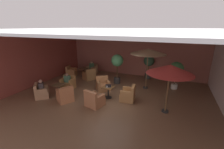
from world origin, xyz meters
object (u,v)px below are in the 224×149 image
at_px(armchair_front_left_south, 103,85).
at_px(armchair_mid_center_south, 89,75).
at_px(armchair_front_right_east, 68,84).
at_px(potted_tree_mid_left, 117,63).
at_px(armchair_front_left_east, 128,95).
at_px(armchair_mid_center_east, 71,72).
at_px(iced_drink_cup, 107,86).
at_px(cafe_table_front_right, 59,87).
at_px(cafe_table_mid_center, 83,70).
at_px(patron_blue_shirt, 67,78).
at_px(cafe_table_front_left, 108,90).
at_px(patio_umbrella_center_beige, 148,52).
at_px(armchair_front_left_north, 94,100).
at_px(open_laptop, 108,86).
at_px(potted_tree_left_corner, 176,70).
at_px(patron_with_friend, 92,65).
at_px(potted_tree_mid_right, 149,63).
at_px(armchair_mid_center_north, 92,70).
at_px(patron_by_window, 41,86).
at_px(patio_umbrella_tall_red, 170,70).
at_px(armchair_front_right_south, 41,92).
at_px(armchair_front_right_north, 65,96).

xyz_separation_m(armchair_front_left_south, armchair_mid_center_south, (-1.85, 1.42, 0.00)).
height_order(armchair_front_right_east, potted_tree_mid_left, potted_tree_mid_left).
height_order(armchair_front_left_east, potted_tree_mid_left, potted_tree_mid_left).
distance_m(armchair_mid_center_east, potted_tree_mid_left, 4.25).
relative_size(armchair_front_left_south, iced_drink_cup, 9.66).
bearing_deg(cafe_table_front_right, armchair_front_left_south, 38.83).
distance_m(cafe_table_mid_center, patron_blue_shirt, 2.69).
xyz_separation_m(cafe_table_front_left, patio_umbrella_center_beige, (1.70, 2.23, 1.96)).
bearing_deg(armchair_front_left_north, cafe_table_mid_center, 129.49).
xyz_separation_m(cafe_table_mid_center, iced_drink_cup, (3.46, -2.86, 0.23)).
bearing_deg(armchair_front_right_east, open_laptop, -3.88).
bearing_deg(iced_drink_cup, armchair_front_left_south, 127.67).
bearing_deg(patio_umbrella_center_beige, potted_tree_mid_left, 175.71).
bearing_deg(potted_tree_left_corner, armchair_front_left_south, -154.14).
relative_size(patron_blue_shirt, patron_with_friend, 0.90).
relative_size(cafe_table_front_left, potted_tree_mid_right, 0.36).
distance_m(cafe_table_front_left, armchair_front_left_east, 1.16).
xyz_separation_m(armchair_front_right_east, armchair_mid_center_east, (-1.50, 2.29, -0.02)).
distance_m(patron_blue_shirt, iced_drink_cup, 2.93).
bearing_deg(armchair_mid_center_north, armchair_front_left_north, -58.78).
xyz_separation_m(armchair_front_right_east, patio_umbrella_center_beige, (4.67, 2.03, 2.09)).
bearing_deg(patron_by_window, cafe_table_mid_center, 89.79).
distance_m(armchair_front_right_east, patron_blue_shirt, 0.39).
height_order(armchair_front_left_south, cafe_table_mid_center, armchair_front_left_south).
distance_m(potted_tree_mid_left, iced_drink_cup, 2.59).
relative_size(cafe_table_mid_center, potted_tree_mid_left, 0.32).
height_order(patio_umbrella_tall_red, iced_drink_cup, patio_umbrella_tall_red).
distance_m(armchair_front_left_south, patio_umbrella_center_beige, 3.51).
distance_m(armchair_front_left_north, patio_umbrella_tall_red, 3.92).
relative_size(armchair_front_left_north, armchair_mid_center_south, 0.89).
distance_m(cafe_table_front_left, cafe_table_front_right, 2.91).
height_order(armchair_mid_center_south, potted_tree_mid_left, potted_tree_mid_left).
height_order(armchair_front_right_south, open_laptop, open_laptop).
distance_m(armchair_front_left_south, potted_tree_mid_left, 1.94).
relative_size(armchair_front_left_east, open_laptop, 2.33).
distance_m(armchair_front_left_south, armchair_front_right_south, 3.62).
xyz_separation_m(armchair_mid_center_south, potted_tree_left_corner, (6.04, 0.61, 0.94)).
xyz_separation_m(cafe_table_front_left, patron_with_friend, (-3.25, 3.73, 0.25)).
bearing_deg(potted_tree_left_corner, armchair_front_right_north, -142.07).
bearing_deg(armchair_mid_center_south, armchair_mid_center_east, 173.93).
bearing_deg(armchair_mid_center_south, patron_by_window, -103.71).
distance_m(armchair_mid_center_south, open_laptop, 3.51).
xyz_separation_m(armchair_front_right_north, patron_by_window, (-1.55, -0.11, 0.36)).
bearing_deg(patio_umbrella_tall_red, armchair_mid_center_north, 147.24).
xyz_separation_m(armchair_mid_center_east, patio_umbrella_tall_red, (7.59, -2.81, 1.80)).
relative_size(patron_blue_shirt, open_laptop, 1.61).
bearing_deg(patron_blue_shirt, armchair_front_right_north, -55.60).
distance_m(patio_umbrella_tall_red, potted_tree_mid_left, 4.48).
height_order(potted_tree_left_corner, iced_drink_cup, potted_tree_left_corner).
height_order(patron_with_friend, open_laptop, patron_with_friend).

